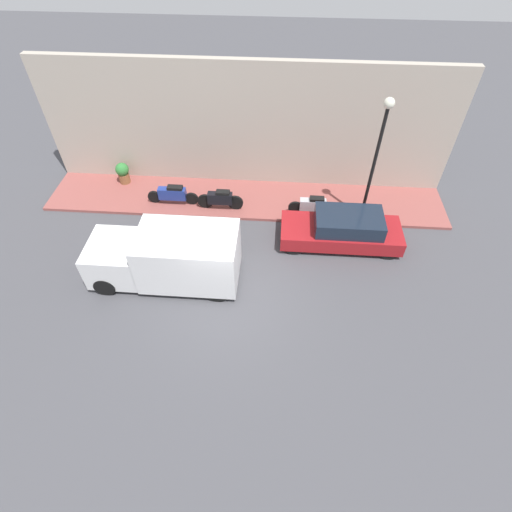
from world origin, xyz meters
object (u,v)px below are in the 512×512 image
(motorcycle_blue, at_px, (173,194))
(potted_plant, at_px, (123,172))
(scooter_silver, at_px, (313,205))
(delivery_van, at_px, (167,257))
(motorcycle_black, at_px, (220,199))
(parked_car, at_px, (343,230))
(streetlamp, at_px, (379,143))

(motorcycle_blue, xyz_separation_m, potted_plant, (1.26, 2.40, 0.06))
(scooter_silver, distance_m, potted_plant, 8.11)
(delivery_van, xyz_separation_m, motorcycle_blue, (3.84, 0.71, -0.44))
(delivery_van, distance_m, motorcycle_blue, 3.93)
(scooter_silver, height_order, motorcycle_black, motorcycle_black)
(parked_car, xyz_separation_m, potted_plant, (2.95, 8.99, -0.01))
(motorcycle_black, bearing_deg, parked_car, -107.95)
(streetlamp, distance_m, potted_plant, 10.36)
(delivery_van, relative_size, streetlamp, 1.02)
(motorcycle_blue, bearing_deg, motorcycle_black, -95.39)
(motorcycle_black, distance_m, potted_plant, 4.57)
(streetlamp, bearing_deg, delivery_van, 117.68)
(scooter_silver, relative_size, motorcycle_black, 1.03)
(streetlamp, bearing_deg, scooter_silver, 89.97)
(parked_car, bearing_deg, delivery_van, 110.06)
(motorcycle_blue, bearing_deg, potted_plant, 62.35)
(delivery_van, distance_m, scooter_silver, 6.03)
(parked_car, relative_size, motorcycle_black, 2.38)
(parked_car, distance_m, potted_plant, 9.46)
(delivery_van, relative_size, potted_plant, 5.30)
(delivery_van, relative_size, scooter_silver, 2.59)
(scooter_silver, xyz_separation_m, motorcycle_black, (0.10, 3.62, 0.02))
(streetlamp, bearing_deg, potted_plant, 81.12)
(parked_car, height_order, scooter_silver, parked_car)
(parked_car, height_order, potted_plant, parked_car)
(motorcycle_blue, height_order, potted_plant, potted_plant)
(parked_car, distance_m, streetlamp, 3.17)
(delivery_van, xyz_separation_m, potted_plant, (5.09, 3.11, -0.39))
(motorcycle_blue, height_order, streetlamp, streetlamp)
(motorcycle_black, xyz_separation_m, streetlamp, (-0.10, -5.54, 2.76))
(delivery_van, distance_m, streetlamp, 7.99)
(parked_car, relative_size, streetlamp, 0.91)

